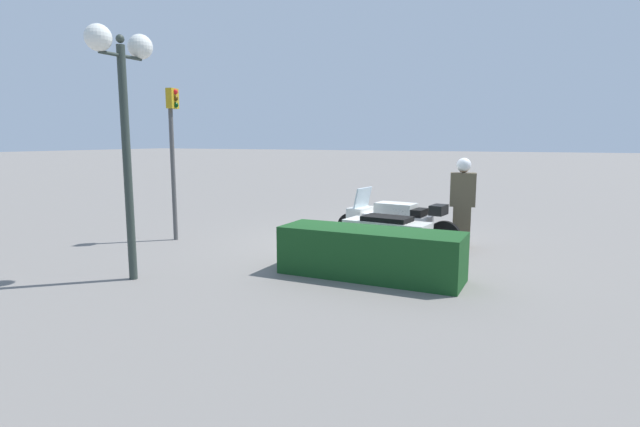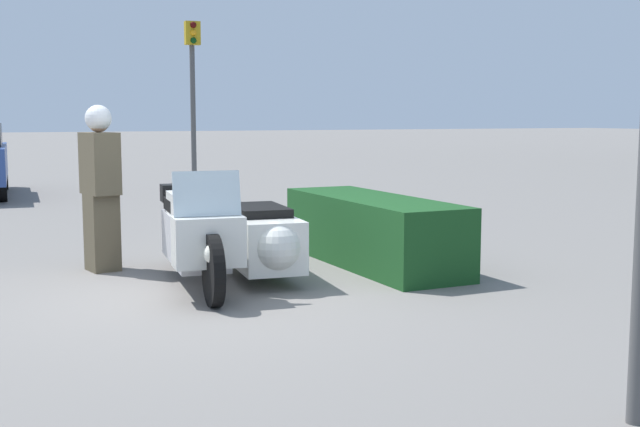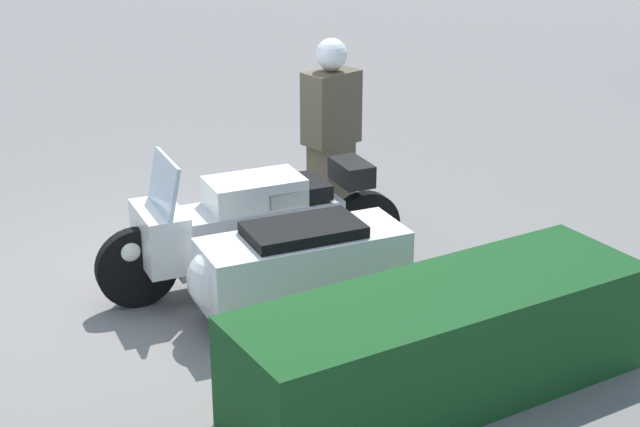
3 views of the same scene
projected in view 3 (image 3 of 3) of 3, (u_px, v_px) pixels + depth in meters
The scene contains 4 objects.
ground_plane at pixel (182, 290), 7.73m from camera, with size 160.00×160.00×0.00m, color slate.
police_motorcycle at pixel (267, 246), 7.38m from camera, with size 2.53×1.47×1.15m.
officer_rider at pixel (331, 131), 8.59m from camera, with size 0.52×0.37×1.74m.
hedge_bush_curbside at pixel (441, 343), 6.17m from camera, with size 2.78×0.86×0.74m, color #19471E.
Camera 3 is at (2.64, 6.54, 3.40)m, focal length 55.00 mm.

